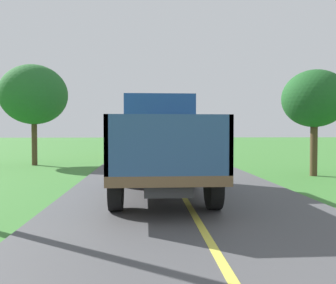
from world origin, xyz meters
name	(u,v)px	position (x,y,z in m)	size (l,w,h in m)	color
banana_truck_near	(160,142)	(-0.56, 12.29, 1.47)	(2.38, 5.82, 2.80)	#2D2D30
banana_truck_far	(152,136)	(-0.54, 27.53, 1.46)	(2.38, 5.81, 2.80)	#2D2D30
roadside_tree_near_left	(314,99)	(5.70, 15.74, 3.06)	(2.52, 2.52, 4.21)	#4C3823
roadside_tree_mid_right	(34,95)	(-6.79, 20.79, 3.67)	(3.43, 3.43, 5.23)	#4C3823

